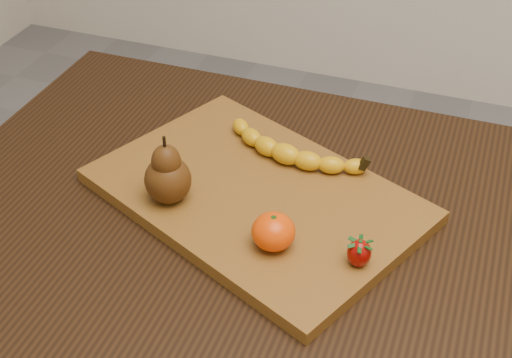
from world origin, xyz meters
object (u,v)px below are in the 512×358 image
(cutting_board, at_px, (256,196))
(pear, at_px, (167,169))
(mandarin, at_px, (273,232))
(table, at_px, (272,265))

(cutting_board, distance_m, pear, 0.14)
(cutting_board, bearing_deg, mandarin, -35.13)
(pear, height_order, mandarin, pear)
(cutting_board, relative_size, pear, 4.41)
(cutting_board, height_order, mandarin, mandarin)
(table, bearing_deg, mandarin, -70.75)
(pear, bearing_deg, cutting_board, 28.56)
(table, bearing_deg, pear, -164.72)
(pear, distance_m, mandarin, 0.18)
(pear, bearing_deg, table, 15.28)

